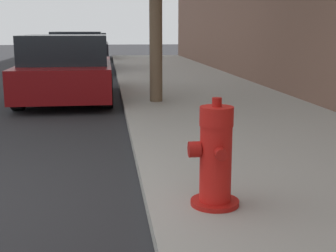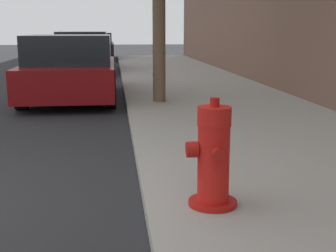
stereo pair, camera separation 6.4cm
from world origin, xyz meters
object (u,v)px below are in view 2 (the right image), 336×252
object	(u,v)px
parked_car_near	(71,69)
parked_car_far	(95,46)
parked_car_mid	(83,52)
fire_hydrant	(213,158)

from	to	relation	value
parked_car_near	parked_car_far	distance (m)	12.58
parked_car_near	parked_car_mid	size ratio (longest dim) A/B	0.96
fire_hydrant	parked_car_near	xyz separation A→B (m)	(-1.56, 6.30, 0.15)
parked_car_mid	parked_car_far	xyz separation A→B (m)	(0.15, 6.17, -0.03)
parked_car_far	parked_car_mid	bearing A→B (deg)	-91.38
parked_car_mid	parked_car_far	bearing A→B (deg)	88.62
fire_hydrant	parked_car_far	world-z (taller)	parked_car_far
parked_car_near	parked_car_far	size ratio (longest dim) A/B	0.86
fire_hydrant	parked_car_mid	xyz separation A→B (m)	(-1.71, 12.71, 0.17)
fire_hydrant	parked_car_near	bearing A→B (deg)	103.89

